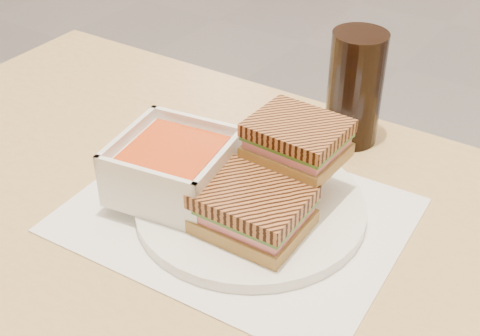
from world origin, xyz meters
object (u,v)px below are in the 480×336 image
Objects in this scene: plate at (251,207)px; soup_bowl at (174,169)px; main_table at (231,302)px; panini_lower at (253,209)px; cola_glass at (355,88)px.

plate is 1.83× the size of soup_bowl.
plate reaches higher than main_table.
cola_glass is (-0.01, 0.26, 0.04)m from panini_lower.
main_table is 0.16m from panini_lower.
cola_glass reaches higher than main_table.
soup_bowl reaches higher than plate.
panini_lower is at bearing -88.88° from cola_glass.
main_table is at bearing -156.77° from panini_lower.
plate is at bearing -95.96° from cola_glass.
main_table is 4.30× the size of plate.
soup_bowl is 0.94× the size of cola_glass.
panini_lower reaches higher than main_table.
cola_glass reaches higher than plate.
main_table is 7.45× the size of cola_glass.
plate is 2.30× the size of panini_lower.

